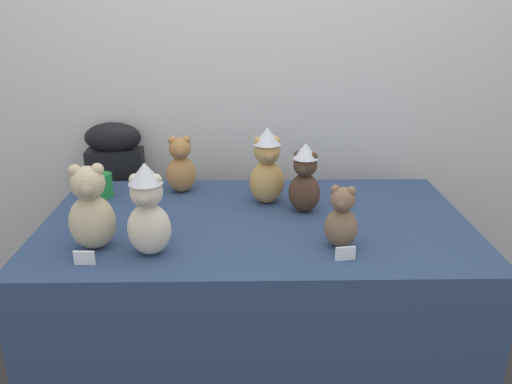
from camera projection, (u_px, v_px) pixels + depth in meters
wall_back at (253, 55)px, 2.54m from camera, size 7.00×0.08×2.60m
display_table at (256, 297)px, 2.20m from camera, size 1.71×0.96×0.73m
instrument_case at (121, 213)px, 2.70m from camera, size 0.29×0.14×0.99m
teddy_bear_honey at (267, 167)px, 2.19m from camera, size 0.17×0.15×0.34m
teddy_bear_mocha at (341, 219)px, 1.81m from camera, size 0.14×0.13×0.23m
teddy_bear_sand at (91, 210)px, 1.79m from camera, size 0.18×0.17×0.31m
teddy_bear_cream at (148, 211)px, 1.74m from camera, size 0.15×0.14×0.33m
teddy_bear_caramel at (181, 166)px, 2.33m from camera, size 0.15×0.13×0.26m
teddy_bear_cocoa at (305, 179)px, 2.10m from camera, size 0.17×0.15×0.30m
party_cup_green at (104, 185)px, 2.28m from camera, size 0.08×0.08×0.11m
name_card_front_left at (345, 254)px, 1.74m from camera, size 0.07×0.02×0.05m
name_card_front_middle at (84, 258)px, 1.71m from camera, size 0.07×0.01×0.05m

